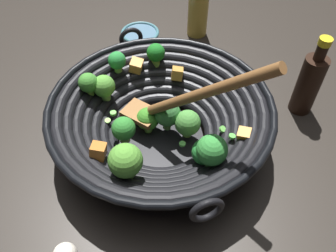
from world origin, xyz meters
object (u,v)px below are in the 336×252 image
at_px(soy_sauce_bottle, 309,83).
at_px(prep_bowl, 140,38).
at_px(wok, 161,117).
at_px(cooking_oil_bottle, 199,2).

relative_size(soy_sauce_bottle, prep_bowl, 1.83).
xyz_separation_m(wok, prep_bowl, (-0.09, 0.31, -0.04)).
bearing_deg(soy_sauce_bottle, prep_bowl, 152.93).
bearing_deg(wok, prep_bowl, 106.06).
bearing_deg(wok, soy_sauce_bottle, 22.48).
bearing_deg(cooking_oil_bottle, soy_sauce_bottle, -48.18).
height_order(soy_sauce_bottle, prep_bowl, soy_sauce_bottle).
bearing_deg(prep_bowl, wok, -73.94).
distance_m(wok, soy_sauce_bottle, 0.31).
xyz_separation_m(cooking_oil_bottle, prep_bowl, (-0.14, -0.07, -0.07)).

